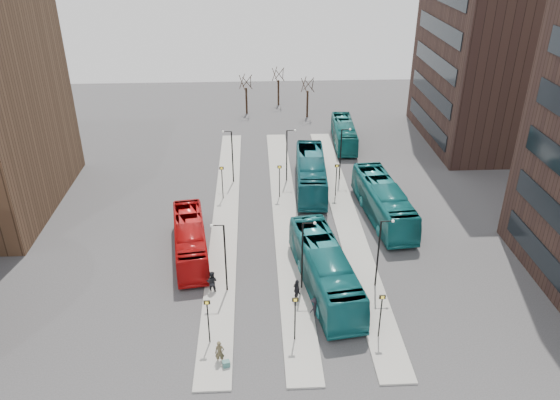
{
  "coord_description": "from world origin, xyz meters",
  "views": [
    {
      "loc": [
        -0.92,
        -17.59,
        26.94
      ],
      "look_at": [
        1.16,
        24.06,
        5.0
      ],
      "focal_mm": 35.0,
      "sensor_mm": 36.0,
      "label": 1
    }
  ],
  "objects_px": {
    "teal_bus_c": "(383,201)",
    "teal_bus_d": "(344,133)",
    "teal_bus_b": "(311,173)",
    "commuter_c": "(315,307)",
    "suitcase": "(226,365)",
    "commuter_a": "(212,282)",
    "red_bus": "(190,240)",
    "commuter_b": "(297,290)",
    "traveller": "(220,353)",
    "teal_bus_a": "(325,269)"
  },
  "relations": [
    {
      "from": "teal_bus_c",
      "to": "teal_bus_d",
      "type": "bearing_deg",
      "value": 87.39
    },
    {
      "from": "teal_bus_b",
      "to": "commuter_c",
      "type": "xyz_separation_m",
      "value": [
        -1.85,
        -21.61,
        -1.0
      ]
    },
    {
      "from": "teal_bus_b",
      "to": "teal_bus_d",
      "type": "bearing_deg",
      "value": 69.58
    },
    {
      "from": "suitcase",
      "to": "teal_bus_d",
      "type": "relative_size",
      "value": 0.05
    },
    {
      "from": "teal_bus_c",
      "to": "teal_bus_b",
      "type": "bearing_deg",
      "value": 127.75
    },
    {
      "from": "teal_bus_d",
      "to": "commuter_a",
      "type": "distance_m",
      "value": 34.56
    },
    {
      "from": "red_bus",
      "to": "commuter_b",
      "type": "xyz_separation_m",
      "value": [
        8.89,
        -6.96,
        -0.59
      ]
    },
    {
      "from": "teal_bus_c",
      "to": "traveller",
      "type": "xyz_separation_m",
      "value": [
        -15.2,
        -19.21,
        -0.93
      ]
    },
    {
      "from": "red_bus",
      "to": "commuter_a",
      "type": "bearing_deg",
      "value": -76.38
    },
    {
      "from": "suitcase",
      "to": "red_bus",
      "type": "height_order",
      "value": "red_bus"
    },
    {
      "from": "commuter_b",
      "to": "teal_bus_d",
      "type": "bearing_deg",
      "value": -33.82
    },
    {
      "from": "teal_bus_a",
      "to": "red_bus",
      "type": "bearing_deg",
      "value": 145.64
    },
    {
      "from": "suitcase",
      "to": "teal_bus_b",
      "type": "xyz_separation_m",
      "value": [
        8.3,
        26.71,
        1.49
      ]
    },
    {
      "from": "commuter_a",
      "to": "commuter_c",
      "type": "bearing_deg",
      "value": 170.46
    },
    {
      "from": "suitcase",
      "to": "commuter_c",
      "type": "bearing_deg",
      "value": 22.05
    },
    {
      "from": "teal_bus_a",
      "to": "teal_bus_c",
      "type": "height_order",
      "value": "teal_bus_a"
    },
    {
      "from": "red_bus",
      "to": "teal_bus_d",
      "type": "xyz_separation_m",
      "value": [
        17.56,
        25.44,
        -0.04
      ]
    },
    {
      "from": "red_bus",
      "to": "commuter_c",
      "type": "height_order",
      "value": "red_bus"
    },
    {
      "from": "traveller",
      "to": "commuter_b",
      "type": "xyz_separation_m",
      "value": [
        5.69,
        6.46,
        0.06
      ]
    },
    {
      "from": "suitcase",
      "to": "teal_bus_c",
      "type": "bearing_deg",
      "value": 36.87
    },
    {
      "from": "teal_bus_a",
      "to": "teal_bus_c",
      "type": "relative_size",
      "value": 1.01
    },
    {
      "from": "teal_bus_a",
      "to": "commuter_c",
      "type": "relative_size",
      "value": 8.35
    },
    {
      "from": "red_bus",
      "to": "teal_bus_c",
      "type": "distance_m",
      "value": 19.29
    },
    {
      "from": "teal_bus_c",
      "to": "traveller",
      "type": "bearing_deg",
      "value": -133.44
    },
    {
      "from": "suitcase",
      "to": "traveller",
      "type": "distance_m",
      "value": 0.89
    },
    {
      "from": "commuter_a",
      "to": "commuter_c",
      "type": "height_order",
      "value": "commuter_a"
    },
    {
      "from": "suitcase",
      "to": "commuter_b",
      "type": "xyz_separation_m",
      "value": [
        5.26,
        6.99,
        0.65
      ]
    },
    {
      "from": "traveller",
      "to": "commuter_c",
      "type": "relative_size",
      "value": 1.12
    },
    {
      "from": "teal_bus_a",
      "to": "teal_bus_b",
      "type": "relative_size",
      "value": 1.02
    },
    {
      "from": "teal_bus_d",
      "to": "commuter_a",
      "type": "relative_size",
      "value": 5.66
    },
    {
      "from": "teal_bus_c",
      "to": "teal_bus_d",
      "type": "relative_size",
      "value": 1.21
    },
    {
      "from": "suitcase",
      "to": "teal_bus_b",
      "type": "distance_m",
      "value": 28.01
    },
    {
      "from": "teal_bus_b",
      "to": "commuter_c",
      "type": "distance_m",
      "value": 21.71
    },
    {
      "from": "teal_bus_a",
      "to": "teal_bus_b",
      "type": "distance_m",
      "value": 18.27
    },
    {
      "from": "teal_bus_a",
      "to": "teal_bus_d",
      "type": "xyz_separation_m",
      "value": [
        6.35,
        30.93,
        -0.33
      ]
    },
    {
      "from": "teal_bus_c",
      "to": "commuter_c",
      "type": "bearing_deg",
      "value": -124.72
    },
    {
      "from": "red_bus",
      "to": "traveller",
      "type": "distance_m",
      "value": 13.82
    },
    {
      "from": "red_bus",
      "to": "teal_bus_c",
      "type": "relative_size",
      "value": 0.85
    },
    {
      "from": "traveller",
      "to": "teal_bus_c",
      "type": "bearing_deg",
      "value": 51.72
    },
    {
      "from": "teal_bus_d",
      "to": "commuter_c",
      "type": "relative_size",
      "value": 6.84
    },
    {
      "from": "teal_bus_d",
      "to": "commuter_b",
      "type": "relative_size",
      "value": 5.69
    },
    {
      "from": "suitcase",
      "to": "teal_bus_c",
      "type": "relative_size",
      "value": 0.05
    },
    {
      "from": "traveller",
      "to": "commuter_c",
      "type": "bearing_deg",
      "value": 33.74
    },
    {
      "from": "teal_bus_d",
      "to": "traveller",
      "type": "xyz_separation_m",
      "value": [
        -14.36,
        -38.86,
        -0.62
      ]
    },
    {
      "from": "teal_bus_b",
      "to": "teal_bus_d",
      "type": "relative_size",
      "value": 1.19
    },
    {
      "from": "teal_bus_a",
      "to": "teal_bus_b",
      "type": "xyz_separation_m",
      "value": [
        0.72,
        18.26,
        -0.04
      ]
    },
    {
      "from": "suitcase",
      "to": "red_bus",
      "type": "relative_size",
      "value": 0.05
    },
    {
      "from": "suitcase",
      "to": "teal_bus_a",
      "type": "xyz_separation_m",
      "value": [
        7.59,
        8.46,
        1.53
      ]
    },
    {
      "from": "suitcase",
      "to": "teal_bus_d",
      "type": "height_order",
      "value": "teal_bus_d"
    },
    {
      "from": "teal_bus_a",
      "to": "traveller",
      "type": "relative_size",
      "value": 7.44
    }
  ]
}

